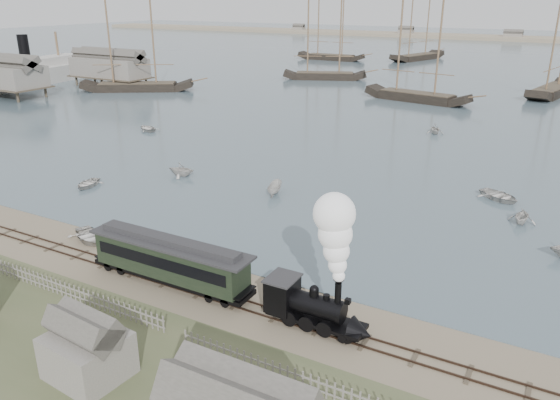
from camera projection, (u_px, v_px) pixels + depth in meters
The scene contains 25 objects.
ground at pixel (196, 274), 40.38m from camera, with size 600.00×600.00×0.00m, color gray.
harbor_water at pixel (512, 58), 179.46m from camera, with size 600.00×336.00×0.06m, color #4C646D.
rail_track at pixel (179, 285), 38.73m from camera, with size 120.00×1.80×0.16m.
picket_fence_west at pixel (58, 295), 37.61m from camera, with size 19.00×0.10×1.20m, color slate, non-canonical shape.
picket_fence_east at pixel (300, 389), 28.56m from camera, with size 15.00×0.10×1.20m, color slate, non-canonical shape.
shed_mid at pixel (91, 375), 29.65m from camera, with size 4.00×3.50×3.60m, color slate, non-canonical shape.
western_wharf at pixel (7, 79), 106.22m from camera, with size 36.00×56.00×8.00m, color slate, non-canonical shape.
far_spit at pixel (536, 41), 244.93m from camera, with size 500.00×20.00×1.80m, color tan.
locomotive at pixel (328, 274), 32.12m from camera, with size 6.87×2.57×8.57m.
passenger_coach at pixel (170, 259), 38.32m from camera, with size 12.89×2.49×3.13m.
beached_dinghy at pixel (89, 236), 45.77m from camera, with size 4.07×2.90×0.84m, color beige.
steamship at pixel (26, 60), 123.37m from camera, with size 50.80×8.47×11.11m, color beige, non-canonical shape.
rowboat_0 at pixel (87, 184), 58.48m from camera, with size 3.47×2.48×0.72m, color beige.
rowboat_1 at pixel (181, 169), 61.79m from camera, with size 3.07×2.65×1.62m, color beige.
rowboat_2 at pixel (274, 189), 56.17m from camera, with size 3.16×1.19×1.22m, color beige.
rowboat_3 at pixel (499, 196), 54.67m from camera, with size 4.31×3.07×0.89m, color beige.
rowboat_6 at pixel (147, 128), 82.79m from camera, with size 3.77×2.70×0.78m, color beige.
rowboat_7 at pixel (435, 129), 80.70m from camera, with size 2.89×2.49×1.52m, color beige.
rowboat_8 at pixel (522, 216), 48.94m from camera, with size 2.80×2.42×1.48m, color beige.
schooner_0 at pixel (133, 43), 113.89m from camera, with size 23.48×5.42×20.00m, color black, non-canonical shape.
schooner_1 at pixel (326, 37), 129.74m from camera, with size 20.01×4.62×20.00m, color black, non-canonical shape.
schooner_2 at pixel (421, 48), 102.37m from camera, with size 20.82×4.80×20.00m, color black, non-canonical shape.
schooner_3 at pixel (560, 45), 108.94m from camera, with size 22.61×5.22×20.00m, color black, non-canonical shape.
schooner_6 at pixel (332, 27), 169.72m from camera, with size 21.42×4.94×20.00m, color black, non-canonical shape.
schooner_7 at pixel (420, 27), 170.08m from camera, with size 23.97×5.53×20.00m, color black, non-canonical shape.
Camera 1 is at (22.86, -28.32, 19.35)m, focal length 35.00 mm.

